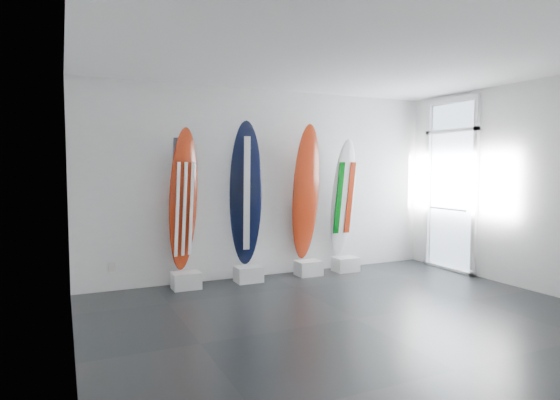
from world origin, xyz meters
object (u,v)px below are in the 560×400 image
surfboard_swiss (306,193)px  surfboard_italy (343,198)px  surfboard_usa (183,200)px  surfboard_navy (246,194)px

surfboard_swiss → surfboard_italy: size_ratio=1.11×
surfboard_usa → surfboard_navy: surfboard_navy is taller
surfboard_swiss → surfboard_usa: bearing=175.2°
surfboard_navy → surfboard_swiss: bearing=9.9°
surfboard_usa → surfboard_navy: 0.97m
surfboard_usa → surfboard_italy: (2.74, 0.00, -0.05)m
surfboard_navy → surfboard_italy: size_ratio=1.11×
surfboard_swiss → surfboard_italy: 0.72m
surfboard_usa → surfboard_navy: (0.97, 0.00, 0.07)m
surfboard_navy → surfboard_swiss: (1.05, 0.00, -0.01)m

